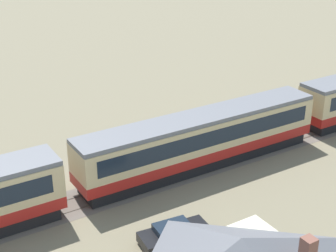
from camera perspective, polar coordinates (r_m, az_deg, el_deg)
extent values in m
cylinder|color=black|center=(48.91, 17.31, 0.95)|extent=(0.90, 0.18, 0.90)
cube|color=#AD1E19|center=(38.85, 3.66, -2.67)|extent=(19.85, 3.01, 0.80)
cube|color=#D1B784|center=(38.21, 3.72, -0.68)|extent=(19.85, 3.01, 2.16)
cube|color=#192330|center=(38.16, 3.73, -0.54)|extent=(18.26, 3.05, 1.21)
cube|color=slate|center=(37.71, 3.77, 1.01)|extent=(19.85, 2.83, 0.30)
cube|color=black|center=(39.23, 3.63, -3.76)|extent=(19.05, 2.59, 0.88)
cylinder|color=black|center=(42.53, 11.43, -1.92)|extent=(0.90, 0.18, 0.90)
cylinder|color=black|center=(43.47, 10.16, -1.23)|extent=(0.90, 0.18, 0.90)
cylinder|color=black|center=(35.72, -4.38, -6.82)|extent=(0.90, 0.18, 0.90)
cylinder|color=black|center=(36.83, -5.42, -5.83)|extent=(0.90, 0.18, 0.90)
cylinder|color=black|center=(33.43, -16.96, -10.31)|extent=(0.90, 0.18, 0.90)
cylinder|color=black|center=(34.61, -17.63, -9.12)|extent=(0.90, 0.18, 0.90)
cube|color=#665B51|center=(41.02, 6.95, -3.31)|extent=(177.67, 3.60, 0.01)
cube|color=#4C4238|center=(40.53, 7.57, -3.68)|extent=(177.67, 0.12, 0.04)
cube|color=#4C4238|center=(41.51, 6.33, -2.91)|extent=(177.67, 0.12, 0.04)
cube|color=black|center=(31.01, 0.79, -12.02)|extent=(4.39, 2.26, 0.61)
cube|color=#192330|center=(30.67, 0.58, -11.32)|extent=(2.27, 1.78, 0.41)
cylinder|color=black|center=(31.04, 3.69, -12.42)|extent=(0.62, 0.20, 0.62)
cylinder|color=black|center=(32.19, 2.26, -10.88)|extent=(0.62, 0.20, 0.62)
cylinder|color=black|center=(30.07, -0.80, -13.73)|extent=(0.62, 0.20, 0.62)
cylinder|color=black|center=(31.26, -2.09, -12.08)|extent=(0.62, 0.20, 0.62)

